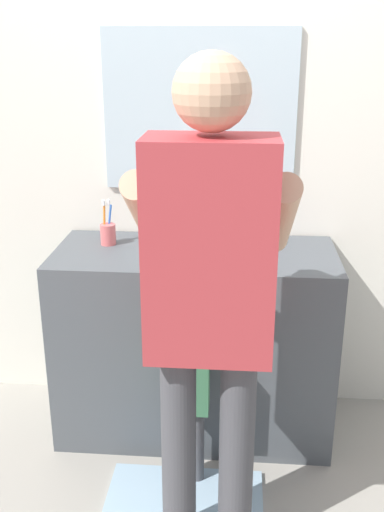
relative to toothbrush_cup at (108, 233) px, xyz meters
name	(u,v)px	position (x,y,z in m)	size (l,w,h in m)	color
ground_plane	(189,463)	(0.40, -0.37, -0.95)	(14.00, 14.00, 0.00)	#9E998E
back_wall	(200,138)	(0.40, 0.25, 0.40)	(4.40, 0.10, 2.70)	silver
vanity_cabinet	(195,342)	(0.40, -0.07, -0.50)	(1.26, 0.54, 0.90)	#4C5156
sink_basin	(194,241)	(0.40, -0.09, 0.00)	(0.32, 0.32, 0.11)	white
faucet	(198,223)	(0.40, 0.10, 0.03)	(0.18, 0.14, 0.18)	#B7BABF
toothbrush_cup	(108,233)	(0.00, 0.00, 0.00)	(0.07, 0.07, 0.21)	#D86666
soap_bottle	(259,234)	(0.69, -0.01, 0.01)	(0.06, 0.06, 0.17)	#B27FC6
bath_mat	(184,502)	(0.40, -0.62, -0.94)	(0.64, 0.40, 0.02)	#99B7CC
child_toddler	(187,385)	(0.40, -0.48, -0.48)	(0.24, 0.24, 0.79)	#47474C
adult_parent	(210,282)	(0.51, -0.79, 0.10)	(0.54, 0.57, 1.76)	#47474C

